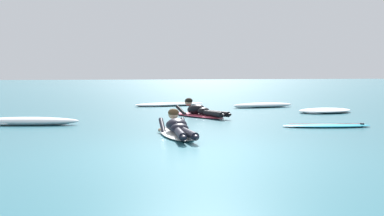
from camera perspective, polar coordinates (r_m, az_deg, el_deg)
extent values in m
plane|color=#2D6B7A|center=(17.67, -6.69, 0.02)|extent=(120.00, 120.00, 0.00)
ellipsoid|color=white|center=(9.99, -1.67, -2.84)|extent=(0.62, 2.14, 0.07)
ellipsoid|color=white|center=(10.99, -2.51, -2.16)|extent=(0.21, 0.20, 0.06)
ellipsoid|color=black|center=(10.03, -1.72, -1.87)|extent=(0.41, 0.65, 0.34)
ellipsoid|color=black|center=(9.66, -1.37, -2.27)|extent=(0.35, 0.29, 0.20)
cylinder|color=black|center=(9.09, -1.28, -2.86)|extent=(0.21, 0.85, 0.14)
ellipsoid|color=black|center=(8.68, -0.99, -3.19)|extent=(0.10, 0.22, 0.08)
cylinder|color=black|center=(9.12, -0.29, -2.83)|extent=(0.17, 0.84, 0.14)
ellipsoid|color=black|center=(8.72, 0.36, -3.15)|extent=(0.10, 0.22, 0.08)
cylinder|color=black|center=(10.35, -3.23, -2.13)|extent=(0.10, 0.61, 0.35)
sphere|color=tan|center=(10.75, -3.51, -2.44)|extent=(0.09, 0.09, 0.09)
cylinder|color=black|center=(10.40, -0.81, -2.10)|extent=(0.10, 0.61, 0.35)
sphere|color=tan|center=(10.78, -1.16, -2.42)|extent=(0.09, 0.09, 0.09)
sphere|color=tan|center=(10.38, -2.05, -0.65)|extent=(0.21, 0.21, 0.21)
ellipsoid|color=#47331E|center=(10.36, -2.03, -0.49)|extent=(0.22, 0.20, 0.16)
ellipsoid|color=#E54C66|center=(14.17, 0.54, -0.80)|extent=(1.38, 2.41, 0.07)
ellipsoid|color=#E54C66|center=(15.13, -1.85, -0.46)|extent=(0.26, 0.26, 0.06)
ellipsoid|color=black|center=(14.20, 0.43, -0.12)|extent=(0.61, 0.74, 0.34)
ellipsoid|color=black|center=(13.90, 1.29, -0.34)|extent=(0.42, 0.38, 0.20)
cylinder|color=black|center=(13.40, 2.34, -0.63)|extent=(0.38, 0.81, 0.14)
ellipsoid|color=black|center=(13.06, 3.29, -0.76)|extent=(0.17, 0.24, 0.08)
cylinder|color=black|center=(13.49, 2.90, -0.60)|extent=(0.46, 0.79, 0.14)
ellipsoid|color=black|center=(13.19, 4.01, -0.72)|extent=(0.17, 0.24, 0.08)
cylinder|color=black|center=(14.39, -1.08, -0.39)|extent=(0.31, 0.61, 0.35)
sphere|color=tan|center=(14.73, -1.90, -0.68)|extent=(0.09, 0.09, 0.09)
cylinder|color=black|center=(14.61, 0.42, -0.32)|extent=(0.31, 0.61, 0.35)
sphere|color=tan|center=(14.93, -0.38, -0.61)|extent=(0.09, 0.09, 0.09)
sphere|color=tan|center=(14.51, -0.40, 0.69)|extent=(0.21, 0.21, 0.21)
ellipsoid|color=black|center=(14.49, -0.36, 0.80)|extent=(0.28, 0.27, 0.16)
ellipsoid|color=#2DB2D1|center=(11.89, 14.50, -1.86)|extent=(2.03, 0.89, 0.07)
cube|color=red|center=(11.89, 14.50, -1.69)|extent=(1.65, 0.31, 0.01)
cone|color=black|center=(12.15, 18.11, -1.95)|extent=(0.12, 0.12, 0.16)
ellipsoid|color=white|center=(16.02, 14.33, -0.25)|extent=(2.02, 1.64, 0.13)
ellipsoid|color=white|center=(16.45, 15.00, -0.23)|extent=(0.84, 0.82, 0.09)
ellipsoid|color=white|center=(15.58, 13.23, -0.46)|extent=(0.75, 0.71, 0.07)
ellipsoid|color=white|center=(18.58, -2.47, 0.43)|extent=(2.75, 1.45, 0.12)
ellipsoid|color=white|center=(18.97, -0.81, 0.45)|extent=(1.03, 0.78, 0.08)
ellipsoid|color=white|center=(18.21, -4.63, 0.26)|extent=(0.99, 0.55, 0.07)
ellipsoid|color=white|center=(12.50, -17.65, -1.37)|extent=(2.46, 0.97, 0.19)
ellipsoid|color=white|center=(12.42, -14.89, -1.48)|extent=(0.88, 0.66, 0.13)
ellipsoid|color=white|center=(17.88, 7.76, 0.33)|extent=(2.31, 0.99, 0.17)
ellipsoid|color=white|center=(18.24, 9.14, 0.31)|extent=(0.86, 0.57, 0.12)
ellipsoid|color=white|center=(17.51, 5.95, 0.14)|extent=(0.82, 0.36, 0.09)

